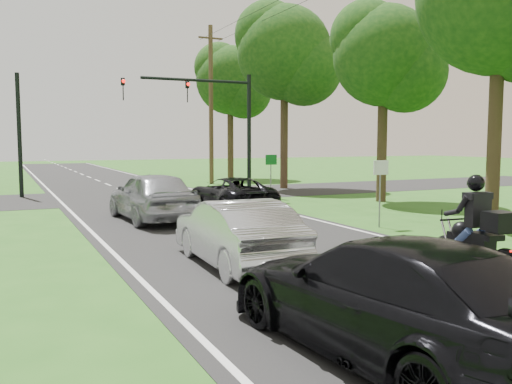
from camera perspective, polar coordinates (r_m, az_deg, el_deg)
ground at (r=12.60m, az=4.34°, el=-7.12°), size 140.00×140.00×0.00m
road at (r=21.73m, az=-8.83°, el=-1.88°), size 8.00×100.00×0.01m
cross_road at (r=27.50m, az=-12.39°, el=-0.44°), size 60.00×7.00×0.01m
motorcycle_rider at (r=11.49m, az=22.32°, el=-4.52°), size 0.72×2.44×2.11m
dark_suv at (r=21.43m, az=-2.59°, el=-0.16°), size 2.28×4.74×1.30m
silver_sedan at (r=11.77m, az=-2.09°, el=-4.31°), size 1.70×4.49×1.46m
silver_suv at (r=18.86m, az=-10.92°, el=-0.39°), size 2.28×5.11×1.71m
dark_car_behind at (r=7.13m, az=13.83°, el=-10.58°), size 2.52×5.43×1.54m
traffic_signal at (r=26.46m, az=-4.44°, el=8.41°), size 6.38×0.44×6.00m
signal_pole_far at (r=28.70m, az=-23.65°, el=5.47°), size 0.20×0.20×6.00m
utility_pole_far at (r=35.00m, az=-4.76°, el=9.21°), size 1.60×0.28×10.00m
sign_white at (r=17.45m, az=12.98°, el=1.54°), size 0.55×0.07×2.12m
sign_green at (r=24.32m, az=1.59°, el=2.71°), size 0.55×0.07×2.12m
tree_row_c at (r=25.36m, az=14.05°, el=13.16°), size 4.80×4.65×8.76m
tree_row_d at (r=31.72m, az=3.73°, el=13.88°), size 5.76×5.58×10.45m
tree_row_e at (r=39.86m, az=-2.23°, el=11.27°), size 5.28×5.12×9.61m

